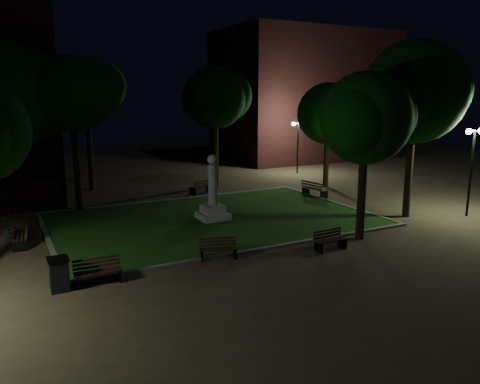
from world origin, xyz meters
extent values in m
plane|color=brown|center=(0.00, 0.00, 0.00)|extent=(80.00, 80.00, 0.00)
cube|color=#1F4913|center=(0.00, 2.00, 0.04)|extent=(15.00, 10.00, 0.08)
cube|color=slate|center=(0.00, -3.10, 0.06)|extent=(15.40, 0.20, 0.12)
cube|color=slate|center=(0.00, 7.10, 0.06)|extent=(15.40, 0.20, 0.12)
cube|color=slate|center=(-7.60, 2.00, 0.06)|extent=(0.20, 10.00, 0.12)
cube|color=slate|center=(7.60, 2.00, 0.06)|extent=(0.20, 10.00, 0.12)
cube|color=#A7A09A|center=(0.00, 2.00, 0.23)|extent=(1.40, 1.40, 0.30)
cube|color=#A7A09A|center=(0.00, 2.00, 0.58)|extent=(1.00, 1.00, 0.40)
cylinder|color=#A7A09A|center=(0.00, 2.00, 1.78)|extent=(0.44, 0.44, 2.00)
sphere|color=#A7A09A|center=(0.00, 2.00, 3.03)|extent=(0.50, 0.50, 0.50)
cube|color=#521E1E|center=(18.00, 20.00, 6.00)|extent=(16.00, 10.00, 12.00)
cylinder|color=black|center=(-5.51, 7.10, 2.49)|extent=(0.36, 0.36, 4.98)
sphere|color=#0B430B|center=(-5.51, 7.10, 6.16)|extent=(3.94, 3.94, 3.94)
sphere|color=#0B430B|center=(-4.53, 7.30, 6.26)|extent=(3.15, 3.15, 3.15)
sphere|color=#0B430B|center=(-6.30, 6.80, 6.06)|extent=(2.96, 2.96, 2.96)
cylinder|color=black|center=(3.83, 9.91, 2.35)|extent=(0.36, 0.36, 4.70)
sphere|color=#0B430B|center=(3.83, 9.91, 5.93)|extent=(4.08, 4.08, 4.08)
sphere|color=#0B430B|center=(4.85, 10.11, 6.03)|extent=(3.27, 3.27, 3.27)
sphere|color=#0B430B|center=(3.01, 9.61, 5.83)|extent=(3.06, 3.06, 3.06)
cylinder|color=black|center=(10.39, 6.45, 1.84)|extent=(0.36, 0.36, 3.67)
sphere|color=#0B430B|center=(10.39, 6.45, 4.88)|extent=(4.05, 4.05, 4.05)
sphere|color=#0B430B|center=(11.41, 6.65, 4.98)|extent=(3.24, 3.24, 3.24)
sphere|color=#0B430B|center=(9.59, 6.15, 4.78)|extent=(3.03, 3.03, 3.03)
cylinder|color=black|center=(9.02, -1.90, 2.36)|extent=(0.36, 0.36, 4.72)
sphere|color=#0B430B|center=(9.02, -1.90, 6.23)|extent=(5.02, 5.02, 5.02)
sphere|color=#0B430B|center=(10.28, -1.70, 6.33)|extent=(4.02, 4.02, 4.02)
sphere|color=#0B430B|center=(8.02, -2.20, 6.13)|extent=(3.77, 3.77, 3.77)
cylinder|color=black|center=(4.37, -3.67, 2.00)|extent=(0.36, 0.36, 4.01)
sphere|color=#0B430B|center=(4.37, -3.67, 5.15)|extent=(3.82, 3.82, 3.82)
sphere|color=#0B430B|center=(5.33, -3.47, 5.25)|extent=(3.06, 3.06, 3.06)
sphere|color=#0B430B|center=(3.61, -3.97, 5.05)|extent=(2.87, 2.87, 2.87)
cylinder|color=black|center=(-8.63, 7.97, 2.17)|extent=(0.36, 0.36, 4.34)
sphere|color=#0B430B|center=(-8.63, 7.97, 5.97)|extent=(5.42, 5.42, 5.42)
sphere|color=#0B430B|center=(-7.27, 8.17, 6.07)|extent=(4.34, 4.34, 4.34)
cylinder|color=black|center=(-3.84, 12.60, 2.66)|extent=(0.36, 0.36, 5.31)
sphere|color=#0B430B|center=(-3.84, 12.60, 6.50)|extent=(3.96, 3.96, 3.96)
sphere|color=#0B430B|center=(-2.85, 12.80, 6.60)|extent=(3.17, 3.17, 3.17)
sphere|color=#0B430B|center=(-4.63, 12.30, 6.40)|extent=(2.97, 2.97, 2.97)
cylinder|color=black|center=(11.90, -3.26, 2.17)|extent=(0.12, 0.12, 4.33)
cylinder|color=black|center=(11.90, -3.26, 4.33)|extent=(0.90, 0.08, 0.08)
sphere|color=#D8FFD8|center=(11.45, -3.26, 4.33)|extent=(0.28, 0.28, 0.28)
cylinder|color=black|center=(11.87, 11.94, 1.94)|extent=(0.12, 0.12, 3.89)
cylinder|color=black|center=(11.87, 11.94, 3.89)|extent=(0.90, 0.08, 0.08)
sphere|color=#D8FFD8|center=(11.42, 11.94, 3.89)|extent=(0.28, 0.28, 0.28)
sphere|color=#D8FFD8|center=(12.32, 11.94, 3.89)|extent=(0.28, 0.28, 0.28)
cube|color=black|center=(-2.73, -3.01, 0.20)|extent=(0.19, 0.49, 0.40)
cube|color=black|center=(-1.52, -3.36, 0.20)|extent=(0.19, 0.49, 0.40)
cube|color=#331E14|center=(-2.18, -3.38, 0.41)|extent=(1.41, 0.47, 0.04)
cube|color=#331E14|center=(-2.15, -3.26, 0.41)|extent=(1.41, 0.47, 0.04)
cube|color=#331E14|center=(-2.11, -3.14, 0.41)|extent=(1.41, 0.47, 0.04)
cube|color=#331E14|center=(-2.08, -3.01, 0.41)|extent=(1.41, 0.47, 0.04)
cube|color=#331E14|center=(-2.06, -2.96, 0.50)|extent=(1.41, 0.45, 0.09)
cube|color=#331E14|center=(-2.06, -2.96, 0.62)|extent=(1.41, 0.45, 0.09)
cube|color=#331E14|center=(-2.06, -2.96, 0.75)|extent=(1.41, 0.45, 0.09)
cube|color=black|center=(1.71, -4.29, 0.20)|extent=(0.08, 0.49, 0.39)
cube|color=black|center=(2.96, -4.23, 0.20)|extent=(0.08, 0.49, 0.39)
cube|color=#331E14|center=(2.35, -4.46, 0.40)|extent=(1.43, 0.15, 0.04)
cube|color=#331E14|center=(2.34, -4.33, 0.40)|extent=(1.43, 0.15, 0.04)
cube|color=#331E14|center=(2.34, -4.21, 0.40)|extent=(1.43, 0.15, 0.04)
cube|color=#331E14|center=(2.33, -4.08, 0.40)|extent=(1.43, 0.15, 0.04)
cube|color=#331E14|center=(2.33, -4.03, 0.49)|extent=(1.43, 0.12, 0.09)
cube|color=#331E14|center=(2.33, -4.03, 0.62)|extent=(1.43, 0.12, 0.09)
cube|color=#331E14|center=(2.33, -4.03, 0.74)|extent=(1.43, 0.12, 0.09)
cube|color=black|center=(-7.28, -3.50, 0.21)|extent=(0.07, 0.53, 0.42)
cube|color=black|center=(-5.95, -3.54, 0.21)|extent=(0.07, 0.53, 0.42)
cube|color=#331E14|center=(-6.62, -3.73, 0.43)|extent=(1.53, 0.13, 0.04)
cube|color=#331E14|center=(-6.62, -3.59, 0.43)|extent=(1.53, 0.13, 0.04)
cube|color=#331E14|center=(-6.62, -3.46, 0.43)|extent=(1.53, 0.13, 0.04)
cube|color=#331E14|center=(-6.61, -3.33, 0.43)|extent=(1.53, 0.13, 0.04)
cube|color=#331E14|center=(-6.61, -3.27, 0.53)|extent=(1.53, 0.10, 0.09)
cube|color=#331E14|center=(-6.61, -3.27, 0.66)|extent=(1.53, 0.10, 0.09)
cube|color=#331E14|center=(-6.61, -3.27, 0.79)|extent=(1.53, 0.10, 0.09)
cube|color=black|center=(-8.58, 2.71, 0.23)|extent=(0.58, 0.12, 0.46)
cube|color=black|center=(-8.71, 1.26, 0.23)|extent=(0.58, 0.12, 0.46)
cube|color=#331E14|center=(-8.88, 2.00, 0.47)|extent=(0.25, 1.67, 0.04)
cube|color=#331E14|center=(-8.73, 1.99, 0.47)|extent=(0.25, 1.67, 0.04)
cube|color=#331E14|center=(-8.58, 1.98, 0.47)|extent=(0.25, 1.67, 0.04)
cube|color=#331E14|center=(-8.44, 1.96, 0.47)|extent=(0.25, 1.67, 0.04)
cube|color=#331E14|center=(-8.38, 1.96, 0.57)|extent=(0.21, 1.66, 0.10)
cube|color=#331E14|center=(-8.38, 1.96, 0.72)|extent=(0.21, 1.66, 0.10)
cube|color=#331E14|center=(-8.38, 1.96, 0.86)|extent=(0.21, 1.66, 0.10)
cube|color=black|center=(7.90, 3.36, 0.24)|extent=(0.61, 0.16, 0.48)
cube|color=black|center=(7.67, 4.88, 0.24)|extent=(0.61, 0.16, 0.48)
cube|color=#331E14|center=(8.02, 4.16, 0.49)|extent=(0.36, 1.75, 0.04)
cube|color=#331E14|center=(7.87, 4.13, 0.49)|extent=(0.36, 1.75, 0.04)
cube|color=#331E14|center=(7.72, 4.11, 0.49)|extent=(0.36, 1.75, 0.04)
cube|color=#331E14|center=(7.56, 4.09, 0.49)|extent=(0.36, 1.75, 0.04)
cube|color=#331E14|center=(7.50, 4.08, 0.60)|extent=(0.33, 1.74, 0.11)
cube|color=#331E14|center=(7.50, 4.08, 0.76)|extent=(0.33, 1.74, 0.11)
cube|color=#331E14|center=(7.50, 4.08, 0.91)|extent=(0.33, 1.74, 0.11)
cube|color=black|center=(2.67, 8.47, 0.22)|extent=(0.24, 0.54, 0.44)
cube|color=black|center=(1.34, 8.00, 0.22)|extent=(0.24, 0.54, 0.44)
cube|color=#331E14|center=(1.93, 8.44, 0.45)|extent=(1.55, 0.62, 0.04)
cube|color=#331E14|center=(1.98, 8.31, 0.45)|extent=(1.55, 0.62, 0.04)
cube|color=#331E14|center=(2.02, 8.18, 0.45)|extent=(1.55, 0.62, 0.04)
cube|color=#331E14|center=(2.07, 8.04, 0.45)|extent=(1.55, 0.62, 0.04)
cube|color=#331E14|center=(2.09, 7.99, 0.56)|extent=(1.54, 0.59, 0.10)
cube|color=#331E14|center=(2.09, 7.99, 0.70)|extent=(1.54, 0.59, 0.10)
cube|color=#331E14|center=(2.09, 7.99, 0.84)|extent=(1.54, 0.59, 0.10)
cube|color=black|center=(-7.81, -3.48, 0.51)|extent=(0.57, 0.57, 1.02)
cube|color=black|center=(-7.81, -3.48, 1.05)|extent=(0.64, 0.64, 0.07)
camera|label=1|loc=(-9.20, -18.43, 6.08)|focal=35.00mm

